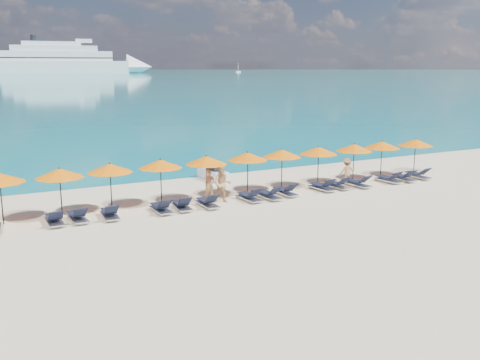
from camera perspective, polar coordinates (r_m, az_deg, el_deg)
name	(u,v)px	position (r m, az deg, el deg)	size (l,w,h in m)	color
ground	(271,219)	(23.52, 3.35, -4.22)	(1400.00, 1400.00, 0.00)	beige
cruise_ship	(75,62)	(538.90, -17.20, 11.98)	(149.62, 41.89, 41.16)	white
sailboat_near	(119,71)	(565.03, -12.82, 11.23)	(6.40, 2.13, 11.74)	white
sailboat_far	(238,71)	(571.89, -0.19, 11.50)	(5.30, 1.77, 9.71)	white
jetski	(213,173)	(31.70, -2.91, 0.70)	(1.04, 2.45, 0.86)	white
beachgoer_a	(209,185)	(26.58, -3.28, -0.57)	(0.57, 0.37, 1.57)	tan
beachgoer_b	(222,184)	(26.18, -1.90, -0.44)	(0.90, 0.52, 1.84)	tan
beachgoer_c	(347,172)	(30.69, 11.32, 0.89)	(0.99, 0.46, 1.53)	tan
umbrella_2	(59,173)	(24.55, -18.71, 0.69)	(2.10, 2.10, 2.28)	black
umbrella_3	(110,168)	(25.16, -13.71, 1.25)	(2.10, 2.10, 2.28)	black
umbrella_4	(160,164)	(25.78, -8.48, 1.72)	(2.10, 2.10, 2.28)	black
umbrella_5	(206,160)	(26.53, -3.61, 2.12)	(2.10, 2.10, 2.28)	black
umbrella_6	(248,156)	(27.61, 0.82, 2.53)	(2.10, 2.10, 2.28)	black
umbrella_7	(282,153)	(28.66, 4.51, 2.85)	(2.10, 2.10, 2.28)	black
umbrella_8	(319,151)	(29.83, 8.38, 3.12)	(2.10, 2.10, 2.28)	black
umbrella_9	(354,148)	(31.26, 12.09, 3.39)	(2.10, 2.10, 2.28)	black
umbrella_10	(382,145)	(32.79, 14.92, 3.64)	(2.10, 2.10, 2.28)	black
umbrella_11	(416,142)	(34.39, 18.23, 3.82)	(2.10, 2.10, 2.28)	black
lounger_3	(54,219)	(24.01, -19.19, -3.97)	(0.64, 1.71, 0.66)	silver
lounger_4	(78,216)	(24.16, -16.93, -3.72)	(0.71, 1.73, 0.66)	silver
lounger_5	(110,213)	(24.26, -13.73, -3.47)	(0.72, 1.73, 0.66)	silver
lounger_6	(161,208)	(24.74, -8.42, -2.95)	(0.63, 1.71, 0.66)	silver
lounger_7	(182,205)	(25.12, -6.22, -2.66)	(0.77, 1.75, 0.66)	silver
lounger_8	(208,202)	(25.48, -3.48, -2.40)	(0.63, 1.70, 0.66)	silver
lounger_9	(249,196)	(26.59, 0.98, -1.76)	(0.72, 1.73, 0.66)	silver
lounger_10	(269,195)	(27.00, 3.06, -1.56)	(0.78, 1.75, 0.66)	silver
lounger_11	(285,191)	(27.82, 4.87, -1.18)	(0.63, 1.70, 0.66)	silver
lounger_12	(322,186)	(29.12, 8.75, -0.68)	(0.79, 1.75, 0.66)	silver
lounger_13	(337,184)	(29.72, 10.31, -0.47)	(0.78, 1.75, 0.66)	silver
lounger_14	(358,183)	(30.37, 12.48, -0.30)	(0.78, 1.75, 0.66)	silver
lounger_15	(389,179)	(31.90, 15.60, 0.13)	(0.77, 1.75, 0.66)	silver
lounger_16	(403,177)	(32.61, 17.04, 0.29)	(0.68, 1.72, 0.66)	silver
lounger_17	(418,175)	(33.58, 18.43, 0.53)	(0.67, 1.72, 0.66)	silver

